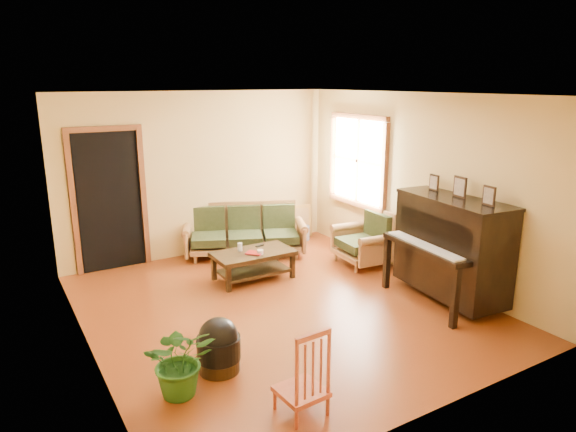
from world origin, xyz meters
TOP-DOWN VIEW (x-y plane):
  - floor at (0.00, 0.00)m, footprint 5.00×5.00m
  - doorway at (-1.45, 2.48)m, footprint 1.08×0.16m
  - window at (2.21, 1.30)m, footprint 0.12×1.36m
  - sofa at (0.50, 1.98)m, footprint 2.07×1.50m
  - coffee_table at (0.14, 1.00)m, footprint 1.13×0.62m
  - armchair at (1.87, 0.70)m, footprint 0.87×0.91m
  - piano at (1.98, -0.92)m, footprint 1.06×1.61m
  - footstool at (-1.24, -0.96)m, footprint 0.56×0.56m
  - red_chair at (-0.91, -1.92)m, footprint 0.40×0.44m
  - leaning_frame at (1.77, 2.37)m, footprint 0.47×0.23m
  - ceramic_crock at (1.76, 2.19)m, footprint 0.26×0.26m
  - potted_plant at (-1.69, -1.15)m, footprint 0.74×0.69m
  - book at (0.05, 0.85)m, footprint 0.27×0.28m
  - candle at (0.00, 1.13)m, footprint 0.07×0.07m
  - glass_jar at (0.18, 0.86)m, footprint 0.09×0.09m
  - remote at (0.34, 1.17)m, footprint 0.15×0.08m

SIDE VIEW (x-z plane):
  - floor at x=0.00m, z-range 0.00..0.00m
  - ceramic_crock at x=1.76m, z-range 0.00..0.26m
  - footstool at x=-1.24m, z-range 0.00..0.41m
  - coffee_table at x=0.14m, z-range 0.00..0.41m
  - leaning_frame at x=1.77m, z-range 0.00..0.61m
  - potted_plant at x=-1.69m, z-range 0.00..0.69m
  - red_chair at x=-0.91m, z-range 0.00..0.81m
  - sofa at x=0.50m, z-range 0.00..0.82m
  - remote at x=0.34m, z-range 0.41..0.42m
  - armchair at x=1.87m, z-range 0.00..0.84m
  - book at x=0.05m, z-range 0.41..0.43m
  - glass_jar at x=0.18m, z-range 0.41..0.47m
  - candle at x=0.00m, z-range 0.41..0.52m
  - piano at x=1.98m, z-range 0.00..1.35m
  - doorway at x=-1.45m, z-range 0.00..2.05m
  - window at x=2.21m, z-range 0.77..2.23m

